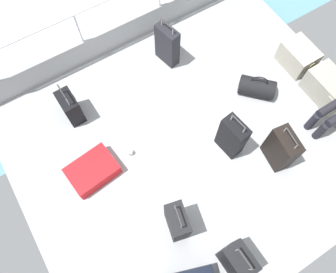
{
  "coord_description": "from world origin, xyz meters",
  "views": [
    {
      "loc": [
        1.36,
        -1.33,
        4.47
      ],
      "look_at": [
        -0.19,
        -0.38,
        0.25
      ],
      "focal_mm": 34.69,
      "sensor_mm": 36.0,
      "label": 1
    }
  ],
  "objects_px": {
    "suitcase_6": "(177,222)",
    "duffel_bag": "(257,87)",
    "suitcase_5": "(232,137)",
    "suitcase_1": "(71,107)",
    "suitcase_2": "(281,149)",
    "cargo_crate_1": "(326,86)",
    "suitcase_4": "(93,171)",
    "paper_cup": "(130,152)",
    "cargo_crate_0": "(298,56)",
    "suitcase_0": "(167,45)",
    "suitcase_7": "(237,261)"
  },
  "relations": [
    {
      "from": "suitcase_4",
      "to": "suitcase_6",
      "type": "distance_m",
      "value": 1.4
    },
    {
      "from": "duffel_bag",
      "to": "suitcase_6",
      "type": "bearing_deg",
      "value": -63.22
    },
    {
      "from": "suitcase_4",
      "to": "duffel_bag",
      "type": "xyz_separation_m",
      "value": [
        0.15,
        2.78,
        0.04
      ]
    },
    {
      "from": "suitcase_4",
      "to": "suitcase_5",
      "type": "xyz_separation_m",
      "value": [
        0.67,
        1.87,
        0.25
      ]
    },
    {
      "from": "cargo_crate_1",
      "to": "suitcase_4",
      "type": "relative_size",
      "value": 0.92
    },
    {
      "from": "suitcase_1",
      "to": "suitcase_5",
      "type": "height_order",
      "value": "suitcase_5"
    },
    {
      "from": "cargo_crate_0",
      "to": "suitcase_5",
      "type": "bearing_deg",
      "value": -71.0
    },
    {
      "from": "suitcase_0",
      "to": "suitcase_1",
      "type": "xyz_separation_m",
      "value": [
        0.15,
        -1.77,
        -0.1
      ]
    },
    {
      "from": "suitcase_0",
      "to": "suitcase_2",
      "type": "distance_m",
      "value": 2.34
    },
    {
      "from": "suitcase_4",
      "to": "suitcase_1",
      "type": "bearing_deg",
      "value": 170.45
    },
    {
      "from": "suitcase_4",
      "to": "suitcase_7",
      "type": "relative_size",
      "value": 0.88
    },
    {
      "from": "suitcase_1",
      "to": "suitcase_2",
      "type": "bearing_deg",
      "value": 45.3
    },
    {
      "from": "suitcase_1",
      "to": "suitcase_5",
      "type": "relative_size",
      "value": 0.84
    },
    {
      "from": "suitcase_4",
      "to": "paper_cup",
      "type": "xyz_separation_m",
      "value": [
        0.02,
        0.58,
        -0.06
      ]
    },
    {
      "from": "suitcase_1",
      "to": "suitcase_4",
      "type": "bearing_deg",
      "value": -9.55
    },
    {
      "from": "suitcase_1",
      "to": "duffel_bag",
      "type": "bearing_deg",
      "value": 66.48
    },
    {
      "from": "cargo_crate_1",
      "to": "suitcase_5",
      "type": "distance_m",
      "value": 1.8
    },
    {
      "from": "suitcase_0",
      "to": "suitcase_4",
      "type": "bearing_deg",
      "value": -59.54
    },
    {
      "from": "cargo_crate_1",
      "to": "suitcase_4",
      "type": "xyz_separation_m",
      "value": [
        -0.71,
        -3.67,
        -0.1
      ]
    },
    {
      "from": "cargo_crate_0",
      "to": "suitcase_7",
      "type": "relative_size",
      "value": 0.73
    },
    {
      "from": "suitcase_6",
      "to": "suitcase_7",
      "type": "relative_size",
      "value": 0.96
    },
    {
      "from": "suitcase_4",
      "to": "duffel_bag",
      "type": "bearing_deg",
      "value": 86.96
    },
    {
      "from": "suitcase_4",
      "to": "duffel_bag",
      "type": "height_order",
      "value": "duffel_bag"
    },
    {
      "from": "suitcase_1",
      "to": "suitcase_6",
      "type": "height_order",
      "value": "suitcase_6"
    },
    {
      "from": "cargo_crate_1",
      "to": "suitcase_5",
      "type": "height_order",
      "value": "suitcase_5"
    },
    {
      "from": "cargo_crate_1",
      "to": "paper_cup",
      "type": "distance_m",
      "value": 3.17
    },
    {
      "from": "cargo_crate_1",
      "to": "suitcase_5",
      "type": "relative_size",
      "value": 0.78
    },
    {
      "from": "suitcase_1",
      "to": "suitcase_7",
      "type": "bearing_deg",
      "value": 15.03
    },
    {
      "from": "suitcase_0",
      "to": "suitcase_7",
      "type": "height_order",
      "value": "suitcase_0"
    },
    {
      "from": "suitcase_4",
      "to": "paper_cup",
      "type": "relative_size",
      "value": 7.1
    },
    {
      "from": "suitcase_0",
      "to": "suitcase_5",
      "type": "relative_size",
      "value": 0.98
    },
    {
      "from": "cargo_crate_0",
      "to": "suitcase_5",
      "type": "distance_m",
      "value": 1.92
    },
    {
      "from": "cargo_crate_1",
      "to": "suitcase_0",
      "type": "distance_m",
      "value": 2.54
    },
    {
      "from": "suitcase_5",
      "to": "paper_cup",
      "type": "bearing_deg",
      "value": -117.1
    },
    {
      "from": "cargo_crate_1",
      "to": "duffel_bag",
      "type": "height_order",
      "value": "duffel_bag"
    },
    {
      "from": "suitcase_1",
      "to": "suitcase_4",
      "type": "relative_size",
      "value": 1.0
    },
    {
      "from": "suitcase_5",
      "to": "suitcase_6",
      "type": "height_order",
      "value": "suitcase_5"
    },
    {
      "from": "suitcase_6",
      "to": "duffel_bag",
      "type": "distance_m",
      "value": 2.43
    },
    {
      "from": "suitcase_1",
      "to": "duffel_bag",
      "type": "distance_m",
      "value": 2.85
    },
    {
      "from": "cargo_crate_1",
      "to": "suitcase_6",
      "type": "xyz_separation_m",
      "value": [
        0.53,
        -3.05,
        0.1
      ]
    },
    {
      "from": "suitcase_1",
      "to": "suitcase_2",
      "type": "height_order",
      "value": "suitcase_2"
    },
    {
      "from": "suitcase_6",
      "to": "suitcase_4",
      "type": "bearing_deg",
      "value": -153.79
    },
    {
      "from": "duffel_bag",
      "to": "suitcase_2",
      "type": "bearing_deg",
      "value": -23.04
    },
    {
      "from": "cargo_crate_0",
      "to": "suitcase_2",
      "type": "bearing_deg",
      "value": -49.99
    },
    {
      "from": "suitcase_1",
      "to": "paper_cup",
      "type": "relative_size",
      "value": 7.1
    },
    {
      "from": "cargo_crate_1",
      "to": "suitcase_5",
      "type": "bearing_deg",
      "value": -91.27
    },
    {
      "from": "suitcase_0",
      "to": "suitcase_5",
      "type": "xyz_separation_m",
      "value": [
        1.81,
        -0.07,
        0.0
      ]
    },
    {
      "from": "suitcase_1",
      "to": "suitcase_5",
      "type": "bearing_deg",
      "value": 45.64
    },
    {
      "from": "suitcase_6",
      "to": "suitcase_1",
      "type": "bearing_deg",
      "value": -168.73
    },
    {
      "from": "suitcase_5",
      "to": "suitcase_6",
      "type": "relative_size",
      "value": 1.09
    }
  ]
}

